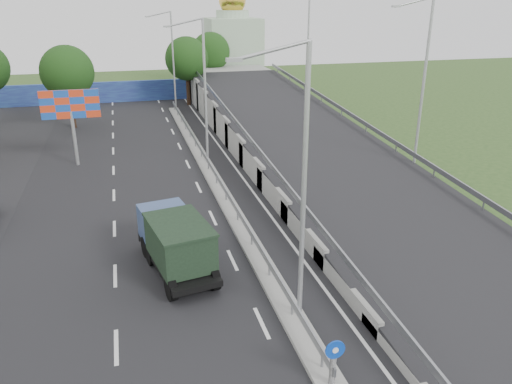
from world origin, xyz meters
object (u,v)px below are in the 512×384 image
object	(u,v)px
sign_bollard	(333,362)
lamp_post_mid	(202,84)
lamp_post_near	(299,175)
lamp_post_far	(171,55)
billboard	(71,109)
church	(233,47)
dump_truck	(175,241)

from	to	relation	value
sign_bollard	lamp_post_mid	size ratio (longest dim) A/B	0.17
lamp_post_near	lamp_post_mid	distance (m)	20.00
lamp_post_far	billboard	distance (m)	20.24
lamp_post_mid	church	world-z (taller)	church
billboard	church	bearing A→B (deg)	59.30
lamp_post_mid	church	size ratio (longest dim) A/B	0.73
sign_bollard	dump_truck	distance (m)	9.55
lamp_post_far	dump_truck	bearing A→B (deg)	-96.34
lamp_post_far	billboard	world-z (taller)	lamp_post_far
lamp_post_mid	dump_truck	xyz separation A→B (m)	(-3.90, -15.07, -4.38)
sign_bollard	dump_truck	xyz separation A→B (m)	(-3.79, 8.76, 0.40)
dump_truck	lamp_post_mid	bearing A→B (deg)	65.23
lamp_post_mid	dump_truck	world-z (taller)	lamp_post_mid
lamp_post_far	billboard	size ratio (longest dim) A/B	1.83
sign_bollard	church	bearing A→B (deg)	80.19
sign_bollard	billboard	bearing A→B (deg)	109.21
church	lamp_post_near	bearing A→B (deg)	-100.38
lamp_post_mid	lamp_post_far	distance (m)	20.00
lamp_post_mid	lamp_post_near	bearing A→B (deg)	-90.00
billboard	lamp_post_near	bearing A→B (deg)	-67.51
billboard	dump_truck	bearing A→B (deg)	-73.02
lamp_post_mid	lamp_post_far	world-z (taller)	same
lamp_post_mid	billboard	xyz separation A→B (m)	(-9.11, 2.00, -1.62)
billboard	dump_truck	distance (m)	18.06
lamp_post_mid	lamp_post_far	bearing A→B (deg)	90.00
lamp_post_mid	lamp_post_far	size ratio (longest dim) A/B	1.00
lamp_post_near	dump_truck	world-z (taller)	lamp_post_near
lamp_post_far	billboard	bearing A→B (deg)	-116.84
sign_bollard	church	xyz separation A→B (m)	(10.00, 57.83, 4.28)
lamp_post_mid	billboard	distance (m)	9.47
sign_bollard	dump_truck	world-z (taller)	dump_truck
lamp_post_mid	lamp_post_far	xyz separation A→B (m)	(0.00, 20.00, 0.00)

